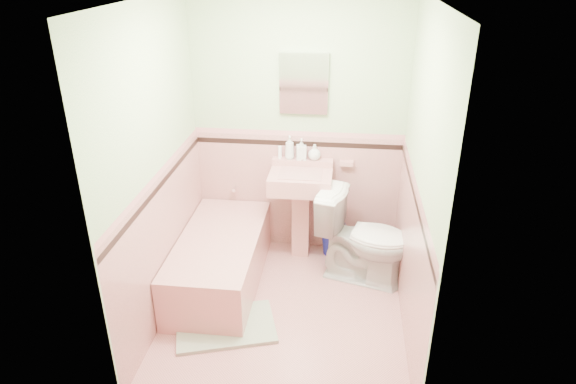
# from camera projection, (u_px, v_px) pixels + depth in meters

# --- Properties ---
(floor) EXTENTS (2.20, 2.20, 0.00)m
(floor) POSITION_uv_depth(u_px,v_px,m) (285.00, 309.00, 4.39)
(floor) COLOR tan
(floor) RESTS_ON ground
(ceiling) EXTENTS (2.20, 2.20, 0.00)m
(ceiling) POSITION_uv_depth(u_px,v_px,m) (284.00, 0.00, 3.32)
(ceiling) COLOR white
(ceiling) RESTS_ON ground
(wall_back) EXTENTS (2.50, 0.00, 2.50)m
(wall_back) POSITION_uv_depth(u_px,v_px,m) (298.00, 130.00, 4.84)
(wall_back) COLOR beige
(wall_back) RESTS_ON ground
(wall_front) EXTENTS (2.50, 0.00, 2.50)m
(wall_front) POSITION_uv_depth(u_px,v_px,m) (260.00, 254.00, 2.87)
(wall_front) COLOR beige
(wall_front) RESTS_ON ground
(wall_left) EXTENTS (0.00, 2.50, 2.50)m
(wall_left) POSITION_uv_depth(u_px,v_px,m) (156.00, 170.00, 3.96)
(wall_left) COLOR beige
(wall_left) RESTS_ON ground
(wall_right) EXTENTS (0.00, 2.50, 2.50)m
(wall_right) POSITION_uv_depth(u_px,v_px,m) (419.00, 182.00, 3.75)
(wall_right) COLOR beige
(wall_right) RESTS_ON ground
(wainscot_back) EXTENTS (2.00, 0.00, 2.00)m
(wainscot_back) POSITION_uv_depth(u_px,v_px,m) (298.00, 192.00, 5.11)
(wainscot_back) COLOR #D08E8B
(wainscot_back) RESTS_ON ground
(wainscot_front) EXTENTS (2.00, 0.00, 2.00)m
(wainscot_front) POSITION_uv_depth(u_px,v_px,m) (263.00, 343.00, 3.15)
(wainscot_front) COLOR #D08E8B
(wainscot_front) RESTS_ON ground
(wainscot_left) EXTENTS (0.00, 2.20, 2.20)m
(wainscot_left) POSITION_uv_depth(u_px,v_px,m) (166.00, 243.00, 4.23)
(wainscot_left) COLOR #D08E8B
(wainscot_left) RESTS_ON ground
(wainscot_right) EXTENTS (0.00, 2.20, 2.20)m
(wainscot_right) POSITION_uv_depth(u_px,v_px,m) (409.00, 257.00, 4.03)
(wainscot_right) COLOR #D08E8B
(wainscot_right) RESTS_ON ground
(accent_back) EXTENTS (2.00, 0.00, 2.00)m
(accent_back) POSITION_uv_depth(u_px,v_px,m) (298.00, 144.00, 4.88)
(accent_back) COLOR black
(accent_back) RESTS_ON ground
(accent_front) EXTENTS (2.00, 0.00, 2.00)m
(accent_front) POSITION_uv_depth(u_px,v_px,m) (261.00, 272.00, 2.94)
(accent_front) COLOR black
(accent_front) RESTS_ON ground
(accent_left) EXTENTS (0.00, 2.20, 2.20)m
(accent_left) POSITION_uv_depth(u_px,v_px,m) (160.00, 186.00, 4.01)
(accent_left) COLOR black
(accent_left) RESTS_ON ground
(accent_right) EXTENTS (0.00, 2.20, 2.20)m
(accent_right) POSITION_uv_depth(u_px,v_px,m) (415.00, 198.00, 3.81)
(accent_right) COLOR black
(accent_right) RESTS_ON ground
(cap_back) EXTENTS (2.00, 0.00, 2.00)m
(cap_back) POSITION_uv_depth(u_px,v_px,m) (298.00, 134.00, 4.84)
(cap_back) COLOR #CD8487
(cap_back) RESTS_ON ground
(cap_front) EXTENTS (2.00, 0.00, 2.00)m
(cap_front) POSITION_uv_depth(u_px,v_px,m) (261.00, 257.00, 2.89)
(cap_front) COLOR #CD8487
(cap_front) RESTS_ON ground
(cap_left) EXTENTS (0.00, 2.20, 2.20)m
(cap_left) POSITION_uv_depth(u_px,v_px,m) (159.00, 174.00, 3.97)
(cap_left) COLOR #CD8487
(cap_left) RESTS_ON ground
(cap_right) EXTENTS (0.00, 2.20, 2.20)m
(cap_right) POSITION_uv_depth(u_px,v_px,m) (416.00, 186.00, 3.76)
(cap_right) COLOR #CD8487
(cap_right) RESTS_ON ground
(bathtub) EXTENTS (0.70, 1.50, 0.45)m
(bathtub) POSITION_uv_depth(u_px,v_px,m) (220.00, 262.00, 4.65)
(bathtub) COLOR tan
(bathtub) RESTS_ON floor
(tub_faucet) EXTENTS (0.04, 0.12, 0.04)m
(tub_faucet) POSITION_uv_depth(u_px,v_px,m) (235.00, 188.00, 5.13)
(tub_faucet) COLOR silver
(tub_faucet) RESTS_ON wall_back
(sink) EXTENTS (0.58, 0.48, 0.92)m
(sink) POSITION_uv_depth(u_px,v_px,m) (300.00, 216.00, 4.96)
(sink) COLOR tan
(sink) RESTS_ON floor
(sink_faucet) EXTENTS (0.02, 0.02, 0.10)m
(sink_faucet) POSITION_uv_depth(u_px,v_px,m) (302.00, 164.00, 4.87)
(sink_faucet) COLOR silver
(sink_faucet) RESTS_ON sink
(medicine_cabinet) EXTENTS (0.44, 0.04, 0.55)m
(medicine_cabinet) POSITION_uv_depth(u_px,v_px,m) (304.00, 84.00, 4.61)
(medicine_cabinet) COLOR white
(medicine_cabinet) RESTS_ON wall_back
(soap_dish) EXTENTS (0.13, 0.07, 0.04)m
(soap_dish) POSITION_uv_depth(u_px,v_px,m) (347.00, 163.00, 4.88)
(soap_dish) COLOR tan
(soap_dish) RESTS_ON wall_back
(soap_bottle_left) EXTENTS (0.10, 0.10, 0.23)m
(soap_bottle_left) POSITION_uv_depth(u_px,v_px,m) (290.00, 147.00, 4.86)
(soap_bottle_left) COLOR #B2B2B2
(soap_bottle_left) RESTS_ON sink
(soap_bottle_mid) EXTENTS (0.10, 0.11, 0.20)m
(soap_bottle_mid) POSITION_uv_depth(u_px,v_px,m) (301.00, 149.00, 4.85)
(soap_bottle_mid) COLOR #B2B2B2
(soap_bottle_mid) RESTS_ON sink
(soap_bottle_right) EXTENTS (0.14, 0.14, 0.15)m
(soap_bottle_right) POSITION_uv_depth(u_px,v_px,m) (314.00, 152.00, 4.85)
(soap_bottle_right) COLOR #B2B2B2
(soap_bottle_right) RESTS_ON sink
(tube) EXTENTS (0.05, 0.05, 0.12)m
(tube) POSITION_uv_depth(u_px,v_px,m) (280.00, 152.00, 4.89)
(tube) COLOR white
(tube) RESTS_ON sink
(toilet) EXTENTS (0.94, 0.69, 0.86)m
(toilet) POSITION_uv_depth(u_px,v_px,m) (365.00, 238.00, 4.63)
(toilet) COLOR white
(toilet) RESTS_ON floor
(bucket) EXTENTS (0.35, 0.35, 0.26)m
(bucket) POSITION_uv_depth(u_px,v_px,m) (334.00, 241.00, 5.16)
(bucket) COLOR navy
(bucket) RESTS_ON floor
(bath_mat) EXTENTS (0.91, 0.74, 0.03)m
(bath_mat) POSITION_uv_depth(u_px,v_px,m) (226.00, 326.00, 4.17)
(bath_mat) COLOR gray
(bath_mat) RESTS_ON floor
(shoe) EXTENTS (0.15, 0.10, 0.05)m
(shoe) POSITION_uv_depth(u_px,v_px,m) (216.00, 327.00, 4.10)
(shoe) COLOR #BF1E59
(shoe) RESTS_ON bath_mat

